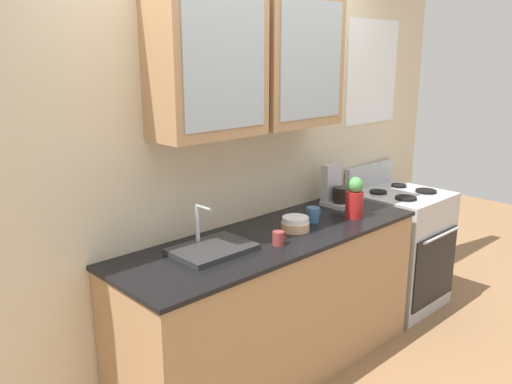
{
  "coord_description": "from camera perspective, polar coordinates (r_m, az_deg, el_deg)",
  "views": [
    {
      "loc": [
        -2.14,
        -2.09,
        1.98
      ],
      "look_at": [
        -0.15,
        0.0,
        1.21
      ],
      "focal_mm": 37.29,
      "sensor_mm": 36.0,
      "label": 1
    }
  ],
  "objects": [
    {
      "name": "cup_near_sink",
      "position": [
        3.01,
        2.45,
        -4.96
      ],
      "size": [
        0.1,
        0.07,
        0.08
      ],
      "color": "#993838",
      "rests_on": "counter"
    },
    {
      "name": "back_wall_unit",
      "position": [
        3.29,
        -2.09,
        5.15
      ],
      "size": [
        4.26,
        0.41,
        2.55
      ],
      "color": "beige",
      "rests_on": "ground_plane"
    },
    {
      "name": "stove_range",
      "position": [
        4.4,
        15.0,
        -5.77
      ],
      "size": [
        0.65,
        0.69,
        1.1
      ],
      "color": "silver",
      "rests_on": "ground_plane"
    },
    {
      "name": "sink_faucet",
      "position": [
        2.93,
        -4.76,
        -6.0
      ],
      "size": [
        0.44,
        0.32,
        0.25
      ],
      "color": "#2D2D30",
      "rests_on": "counter"
    },
    {
      "name": "coffee_maker",
      "position": [
        3.79,
        8.49,
        0.16
      ],
      "size": [
        0.17,
        0.2,
        0.29
      ],
      "color": "#B7B7BC",
      "rests_on": "counter"
    },
    {
      "name": "counter",
      "position": [
        3.36,
        1.89,
        -12.0
      ],
      "size": [
        2.07,
        0.67,
        0.92
      ],
      "color": "#A87F56",
      "rests_on": "ground_plane"
    },
    {
      "name": "ground_plane",
      "position": [
        3.59,
        1.83,
        -18.56
      ],
      "size": [
        10.0,
        10.0,
        0.0
      ],
      "primitive_type": "plane",
      "color": "#936B47"
    },
    {
      "name": "vase",
      "position": [
        3.53,
        10.52,
        -0.64
      ],
      "size": [
        0.11,
        0.11,
        0.27
      ],
      "color": "#B21E1E",
      "rests_on": "counter"
    },
    {
      "name": "bowl_stack",
      "position": [
        3.25,
        4.25,
        -3.42
      ],
      "size": [
        0.17,
        0.17,
        0.09
      ],
      "color": "#E0AD7F",
      "rests_on": "counter"
    },
    {
      "name": "cup_near_bowls",
      "position": [
        3.43,
        6.14,
        -2.41
      ],
      "size": [
        0.12,
        0.08,
        0.1
      ],
      "color": "#38608C",
      "rests_on": "counter"
    }
  ]
}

